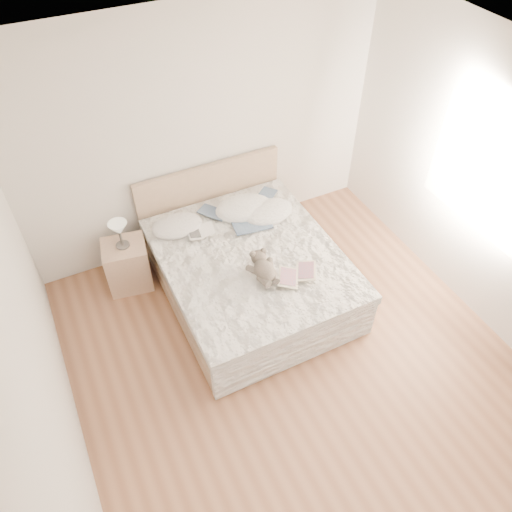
% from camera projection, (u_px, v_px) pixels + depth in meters
% --- Properties ---
extents(floor, '(4.00, 4.50, 0.00)m').
position_uv_depth(floor, '(302.00, 373.00, 4.73)').
color(floor, brown).
rests_on(floor, ground).
extents(ceiling, '(4.00, 4.50, 0.00)m').
position_uv_depth(ceiling, '(333.00, 116.00, 2.82)').
color(ceiling, white).
rests_on(ceiling, ground).
extents(wall_back, '(4.00, 0.02, 2.70)m').
position_uv_depth(wall_back, '(203.00, 135.00, 5.20)').
color(wall_back, silver).
rests_on(wall_back, ground).
extents(wall_left, '(0.02, 4.50, 2.70)m').
position_uv_depth(wall_left, '(41.00, 380.00, 3.15)').
color(wall_left, silver).
rests_on(wall_left, ground).
extents(wall_right, '(0.02, 4.50, 2.70)m').
position_uv_depth(wall_right, '(509.00, 203.00, 4.40)').
color(wall_right, silver).
rests_on(wall_right, ground).
extents(window, '(0.02, 1.30, 1.10)m').
position_uv_depth(window, '(486.00, 176.00, 4.51)').
color(window, white).
rests_on(window, wall_right).
extents(bed, '(1.72, 2.14, 1.00)m').
position_uv_depth(bed, '(248.00, 269.00, 5.27)').
color(bed, tan).
rests_on(bed, floor).
extents(nightstand, '(0.51, 0.47, 0.56)m').
position_uv_depth(nightstand, '(128.00, 265.00, 5.35)').
color(nightstand, tan).
rests_on(nightstand, floor).
extents(table_lamp, '(0.25, 0.25, 0.31)m').
position_uv_depth(table_lamp, '(119.00, 230.00, 5.00)').
color(table_lamp, '#4A4440').
rests_on(table_lamp, nightstand).
extents(pillow_left, '(0.57, 0.42, 0.16)m').
position_uv_depth(pillow_left, '(177.00, 226.00, 5.25)').
color(pillow_left, silver).
rests_on(pillow_left, bed).
extents(pillow_middle, '(0.71, 0.55, 0.19)m').
position_uv_depth(pillow_middle, '(244.00, 208.00, 5.46)').
color(pillow_middle, white).
rests_on(pillow_middle, bed).
extents(pillow_right, '(0.60, 0.44, 0.17)m').
position_uv_depth(pillow_right, '(268.00, 212.00, 5.41)').
color(pillow_right, white).
rests_on(pillow_right, bed).
extents(blouse, '(0.72, 0.76, 0.03)m').
position_uv_depth(blouse, '(247.00, 214.00, 5.40)').
color(blouse, '#3B4E69').
rests_on(blouse, bed).
extents(photo_book, '(0.32, 0.25, 0.02)m').
position_uv_depth(photo_book, '(201.00, 232.00, 5.20)').
color(photo_book, white).
rests_on(photo_book, bed).
extents(childrens_book, '(0.48, 0.43, 0.03)m').
position_uv_depth(childrens_book, '(297.00, 274.00, 4.77)').
color(childrens_book, beige).
rests_on(childrens_book, bed).
extents(teddy_bear, '(0.25, 0.36, 0.19)m').
position_uv_depth(teddy_bear, '(265.00, 275.00, 4.74)').
color(teddy_bear, '#5D5349').
rests_on(teddy_bear, bed).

